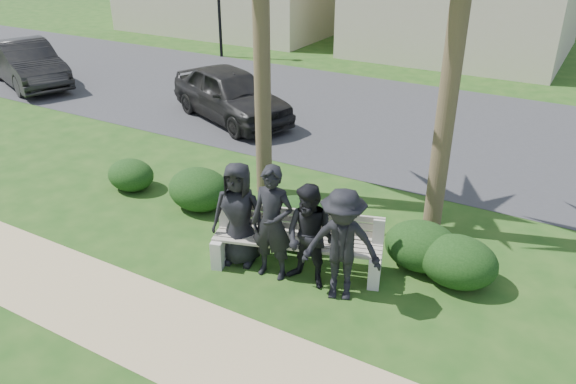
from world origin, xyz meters
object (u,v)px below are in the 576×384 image
at_px(man_a, 239,214).
at_px(man_b, 272,223).
at_px(car_a, 231,94).
at_px(car_b, 27,64).
at_px(man_c, 310,237).
at_px(park_bench, 298,246).
at_px(man_d, 342,246).

height_order(man_a, man_b, man_b).
bearing_deg(car_a, car_b, 116.77).
height_order(man_c, car_b, man_c).
bearing_deg(park_bench, car_a, 115.47).
relative_size(man_a, man_d, 0.98).
bearing_deg(car_a, man_c, -113.33).
height_order(park_bench, man_c, man_c).
distance_m(man_b, man_c, 0.62).
bearing_deg(car_b, car_a, -64.98).
height_order(car_a, car_b, same).
distance_m(park_bench, man_d, 1.06).
bearing_deg(man_b, park_bench, 45.81).
bearing_deg(man_a, car_a, 110.54).
bearing_deg(man_a, park_bench, 0.55).
relative_size(man_b, car_a, 0.44).
xyz_separation_m(man_b, car_b, (-12.72, 5.33, -0.22)).
bearing_deg(man_a, man_b, -21.47).
relative_size(man_c, car_b, 0.38).
relative_size(man_b, man_d, 1.05).
xyz_separation_m(car_a, car_b, (-7.81, -0.52, -0.00)).
height_order(park_bench, man_b, man_b).
distance_m(car_a, car_b, 7.83).
height_order(man_a, man_d, man_d).
bearing_deg(man_c, car_a, 137.40).
bearing_deg(man_b, man_c, -0.37).
relative_size(man_d, car_a, 0.42).
height_order(man_c, car_a, man_c).
bearing_deg(car_b, park_bench, -89.80).
relative_size(man_b, man_c, 1.12).
bearing_deg(man_d, car_a, 116.84).
height_order(man_a, car_b, man_a).
bearing_deg(car_a, man_a, -120.78).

